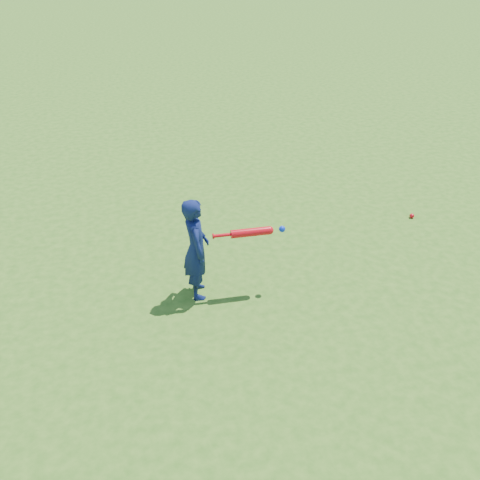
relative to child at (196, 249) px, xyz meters
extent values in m
plane|color=#356718|center=(0.30, 0.45, -0.61)|extent=(80.00, 80.00, 0.00)
imported|color=#0F1A4A|center=(0.00, 0.00, 0.00)|extent=(0.30, 0.45, 1.23)
sphere|color=red|center=(3.32, 1.16, -0.58)|extent=(0.07, 0.07, 0.07)
cylinder|color=red|center=(0.19, -0.05, 0.17)|extent=(0.02, 0.06, 0.06)
cylinder|color=red|center=(0.29, -0.05, 0.17)|extent=(0.21, 0.04, 0.04)
cylinder|color=red|center=(0.61, -0.06, 0.17)|extent=(0.44, 0.10, 0.09)
sphere|color=red|center=(0.82, -0.06, 0.17)|extent=(0.09, 0.09, 0.09)
sphere|color=#0C2ECC|center=(0.97, -0.06, 0.17)|extent=(0.07, 0.07, 0.07)
camera|label=1|loc=(-0.56, -5.02, 3.18)|focal=40.00mm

